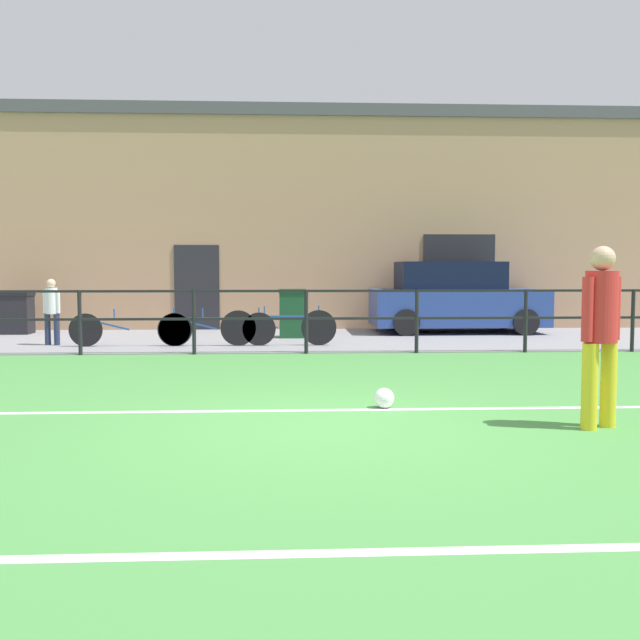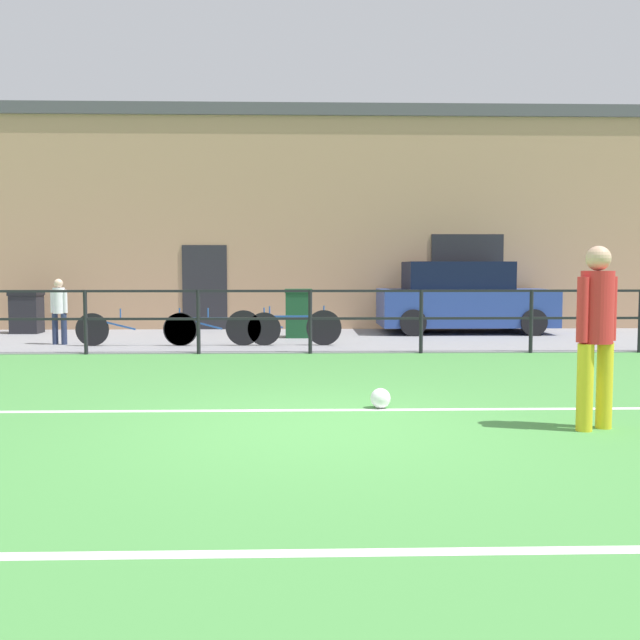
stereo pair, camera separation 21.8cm
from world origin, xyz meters
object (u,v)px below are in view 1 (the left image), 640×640
spectator_child (52,308)px  parked_car_red (455,299)px  player_striker (601,325)px  trash_bin_1 (17,313)px  bicycle_parked_1 (217,328)px  bicycle_parked_0 (130,329)px  bicycle_parked_2 (278,327)px  trash_bin_0 (292,313)px  soccer_ball_match (384,398)px

spectator_child → parked_car_red: size_ratio=0.33×
player_striker → parked_car_red: (1.02, 10.10, -0.19)m
trash_bin_1 → parked_car_red: bearing=-0.6°
spectator_child → bicycle_parked_1: (3.26, -0.31, -0.40)m
spectator_child → bicycle_parked_0: spectator_child is taller
bicycle_parked_2 → trash_bin_0: bearing=79.9°
trash_bin_1 → bicycle_parked_2: bearing=-25.1°
player_striker → trash_bin_1: player_striker is taller
trash_bin_0 → trash_bin_1: 6.45m
spectator_child → trash_bin_0: 4.93m
bicycle_parked_0 → trash_bin_0: bearing=27.3°
trash_bin_0 → trash_bin_1: size_ratio=1.11×
bicycle_parked_0 → bicycle_parked_2: bicycle_parked_2 is taller
soccer_ball_match → trash_bin_0: (-0.91, 7.92, 0.44)m
bicycle_parked_0 → spectator_child: bearing=169.0°
bicycle_parked_2 → trash_bin_0: 1.67m
parked_car_red → bicycle_parked_0: 7.56m
bicycle_parked_0 → trash_bin_1: size_ratio=2.44×
bicycle_parked_2 → parked_car_red: bearing=33.4°
bicycle_parked_1 → trash_bin_1: size_ratio=2.37×
parked_car_red → bicycle_parked_0: (-7.03, -2.74, -0.45)m
parked_car_red → bicycle_parked_1: (-5.34, -2.74, -0.44)m
bicycle_parked_0 → trash_bin_1: trash_bin_1 is taller
soccer_ball_match → spectator_child: bearing=130.7°
bicycle_parked_0 → trash_bin_1: 4.25m
soccer_ball_match → trash_bin_1: (-7.25, 9.12, 0.39)m
player_striker → bicycle_parked_2: 8.03m
parked_car_red → bicycle_parked_0: size_ratio=1.71×
player_striker → bicycle_parked_1: size_ratio=0.77×
soccer_ball_match → bicycle_parked_0: bicycle_parked_0 is taller
soccer_ball_match → bicycle_parked_0: bearing=123.0°
soccer_ball_match → bicycle_parked_2: bearing=100.8°
trash_bin_1 → player_striker: bearing=-48.1°
bicycle_parked_1 → trash_bin_0: 2.22m
spectator_child → trash_bin_0: (4.75, 1.33, -0.21)m
soccer_ball_match → bicycle_parked_1: size_ratio=0.10×
player_striker → bicycle_parked_0: (-6.01, 7.37, -0.63)m
player_striker → parked_car_red: 10.16m
parked_car_red → trash_bin_0: bearing=-164.1°
player_striker → soccer_ball_match: player_striker is taller
player_striker → bicycle_parked_2: size_ratio=0.77×
trash_bin_0 → trash_bin_1: trash_bin_0 is taller
soccer_ball_match → trash_bin_0: trash_bin_0 is taller
parked_car_red → bicycle_parked_0: parked_car_red is taller
bicycle_parked_0 → bicycle_parked_1: (1.69, 0.00, 0.00)m
parked_car_red → bicycle_parked_1: parked_car_red is taller
parked_car_red → trash_bin_0: 4.02m
player_striker → parked_car_red: size_ratio=0.44×
bicycle_parked_2 → trash_bin_0: (0.29, 1.64, 0.17)m
soccer_ball_match → bicycle_parked_0: (-4.08, 6.28, 0.25)m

